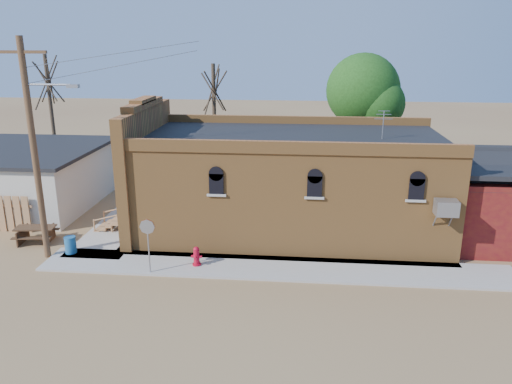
# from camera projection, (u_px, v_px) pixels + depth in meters

# --- Properties ---
(ground) EXTENTS (120.00, 120.00, 0.00)m
(ground) POSITION_uv_depth(u_px,v_px,m) (235.00, 277.00, 19.35)
(ground) COLOR brown
(ground) RESTS_ON ground
(sidewalk_south) EXTENTS (19.00, 2.20, 0.08)m
(sidewalk_south) POSITION_uv_depth(u_px,v_px,m) (275.00, 268.00, 20.06)
(sidewalk_south) COLOR #9E9991
(sidewalk_south) RESTS_ON ground
(sidewalk_west) EXTENTS (2.60, 10.00, 0.08)m
(sidewalk_west) POSITION_uv_depth(u_px,v_px,m) (129.00, 219.00, 25.62)
(sidewalk_west) COLOR #9E9991
(sidewalk_west) RESTS_ON ground
(brick_bar) EXTENTS (16.40, 7.97, 6.30)m
(brick_bar) POSITION_uv_depth(u_px,v_px,m) (284.00, 182.00, 23.75)
(brick_bar) COLOR #AD7035
(brick_bar) RESTS_ON ground
(red_shed) EXTENTS (5.40, 6.40, 4.30)m
(red_shed) POSITION_uv_depth(u_px,v_px,m) (499.00, 189.00, 22.89)
(red_shed) COLOR #5C0F16
(red_shed) RESTS_ON ground
(utility_pole) EXTENTS (3.12, 0.26, 9.00)m
(utility_pole) POSITION_uv_depth(u_px,v_px,m) (35.00, 146.00, 19.84)
(utility_pole) COLOR #4F2D1F
(utility_pole) RESTS_ON ground
(tree_bare_near) EXTENTS (2.80, 2.80, 7.65)m
(tree_bare_near) POSITION_uv_depth(u_px,v_px,m) (214.00, 89.00, 30.26)
(tree_bare_near) COLOR #4B3D2B
(tree_bare_near) RESTS_ON ground
(tree_bare_far) EXTENTS (2.80, 2.80, 8.16)m
(tree_bare_far) POSITION_uv_depth(u_px,v_px,m) (48.00, 80.00, 32.09)
(tree_bare_far) COLOR #4B3D2B
(tree_bare_far) RESTS_ON ground
(tree_leafy) EXTENTS (4.40, 4.40, 8.15)m
(tree_leafy) POSITION_uv_depth(u_px,v_px,m) (363.00, 91.00, 29.94)
(tree_leafy) COLOR #4B3D2B
(tree_leafy) RESTS_ON ground
(fire_hydrant) EXTENTS (0.45, 0.42, 0.80)m
(fire_hydrant) POSITION_uv_depth(u_px,v_px,m) (196.00, 256.00, 20.13)
(fire_hydrant) COLOR #AF0A21
(fire_hydrant) RESTS_ON sidewalk_south
(stop_sign) EXTENTS (0.60, 0.08, 2.21)m
(stop_sign) POSITION_uv_depth(u_px,v_px,m) (148.00, 232.00, 19.14)
(stop_sign) COLOR gray
(stop_sign) RESTS_ON sidewalk_south
(trash_barrel) EXTENTS (0.56, 0.56, 0.73)m
(trash_barrel) POSITION_uv_depth(u_px,v_px,m) (70.00, 245.00, 21.31)
(trash_barrel) COLOR #1C598E
(trash_barrel) RESTS_ON sidewalk_west
(picnic_table) EXTENTS (1.89, 1.52, 0.72)m
(picnic_table) POSITION_uv_depth(u_px,v_px,m) (36.00, 232.00, 22.64)
(picnic_table) COLOR #442C1B
(picnic_table) RESTS_ON ground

